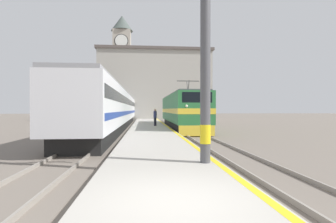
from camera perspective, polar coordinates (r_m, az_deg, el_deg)
The scene contains 10 objects.
ground_plane at distance 34.89m, azimuth -4.28°, elevation -3.02°, with size 200.00×200.00×0.00m, color #70665B.
platform at distance 29.88m, azimuth -4.12°, elevation -3.19°, with size 3.71×140.00×0.43m.
rail_track_near at distance 30.16m, azimuth 2.39°, elevation -3.50°, with size 2.83×140.00×0.16m.
rail_track_far at distance 30.06m, azimuth -11.26°, elevation -3.53°, with size 2.84×140.00×0.16m.
locomotive_train at distance 27.96m, azimuth 2.97°, elevation 0.06°, with size 2.92×16.57×4.73m.
passenger_train at distance 33.32m, azimuth -10.66°, elevation 0.53°, with size 2.92×44.30×4.02m.
catenary_mast at distance 8.59m, azimuth 8.48°, elevation 13.56°, with size 2.38×0.34×7.45m.
person_on_platform at distance 26.90m, azimuth -2.83°, elevation -1.17°, with size 0.34×0.34×1.74m.
clock_tower at distance 60.99m, azimuth -9.96°, elevation 10.20°, with size 4.83×4.83×23.31m.
station_building at distance 51.02m, azimuth -2.90°, elevation 5.67°, with size 21.44×8.19×13.45m.
Camera 1 is at (-0.58, -4.82, 2.11)m, focal length 28.00 mm.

